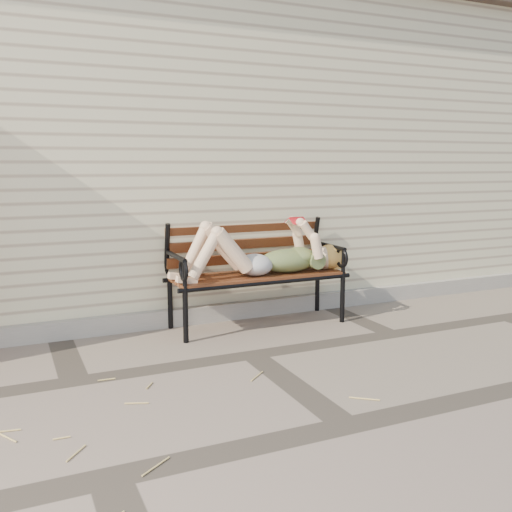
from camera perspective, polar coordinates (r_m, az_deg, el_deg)
name	(u,v)px	position (r m, az deg, el deg)	size (l,w,h in m)	color
ground	(253,355)	(4.23, -0.33, -9.86)	(80.00, 80.00, 0.00)	#746759
house_wall	(148,154)	(6.85, -10.71, 10.04)	(8.00, 4.00, 3.00)	beige
house_roof	(144,4)	(7.08, -11.14, 23.52)	(8.30, 4.30, 0.30)	#41352E
foundation_strip	(208,314)	(5.07, -4.79, -5.75)	(8.00, 0.10, 0.15)	#ADA69C
garden_bench	(253,256)	(4.94, -0.29, 0.00)	(1.63, 0.65, 1.05)	black
reading_woman	(261,254)	(4.82, 0.48, 0.20)	(1.54, 0.35, 0.48)	#092E45
straw_scatter	(198,414)	(3.30, -5.80, -15.46)	(2.90, 1.54, 0.01)	tan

